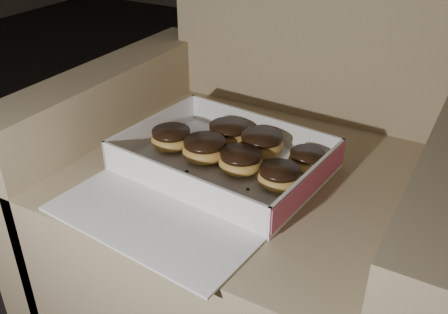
% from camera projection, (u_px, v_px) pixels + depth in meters
% --- Properties ---
extents(floor, '(4.50, 4.50, 0.00)m').
position_uv_depth(floor, '(70.00, 167.00, 1.85)').
color(floor, black).
rests_on(floor, ground).
extents(armchair, '(0.90, 0.76, 0.94)m').
position_uv_depth(armchair, '(261.00, 198.00, 1.16)').
color(armchair, '#998A62').
rests_on(armchair, floor).
extents(bakery_box, '(0.44, 0.50, 0.07)m').
position_uv_depth(bakery_box, '(213.00, 172.00, 0.99)').
color(bakery_box, white).
rests_on(bakery_box, armchair).
extents(donut_a, '(0.09, 0.09, 0.05)m').
position_uv_depth(donut_a, '(205.00, 149.00, 1.04)').
color(donut_a, gold).
rests_on(donut_a, bakery_box).
extents(donut_b, '(0.09, 0.09, 0.04)m').
position_uv_depth(donut_b, '(171.00, 139.00, 1.08)').
color(donut_b, gold).
rests_on(donut_b, bakery_box).
extents(donut_c, '(0.09, 0.09, 0.05)m').
position_uv_depth(donut_c, '(262.00, 144.00, 1.06)').
color(donut_c, gold).
rests_on(donut_c, bakery_box).
extents(donut_d, '(0.08, 0.08, 0.04)m').
position_uv_depth(donut_d, '(279.00, 177.00, 0.95)').
color(donut_d, gold).
rests_on(donut_d, bakery_box).
extents(donut_e, '(0.09, 0.09, 0.05)m').
position_uv_depth(donut_e, '(229.00, 133.00, 1.10)').
color(donut_e, gold).
rests_on(donut_e, bakery_box).
extents(donut_f, '(0.09, 0.09, 0.04)m').
position_uv_depth(donut_f, '(241.00, 161.00, 1.00)').
color(donut_f, gold).
rests_on(donut_f, bakery_box).
extents(donut_g, '(0.08, 0.08, 0.04)m').
position_uv_depth(donut_g, '(307.00, 160.00, 1.01)').
color(donut_g, gold).
rests_on(donut_g, bakery_box).
extents(crumb_a, '(0.01, 0.01, 0.00)m').
position_uv_depth(crumb_a, '(248.00, 189.00, 0.95)').
color(crumb_a, black).
rests_on(crumb_a, bakery_box).
extents(crumb_b, '(0.01, 0.01, 0.00)m').
position_uv_depth(crumb_b, '(187.00, 171.00, 1.00)').
color(crumb_b, black).
rests_on(crumb_b, bakery_box).
extents(crumb_c, '(0.01, 0.01, 0.00)m').
position_uv_depth(crumb_c, '(232.00, 210.00, 0.89)').
color(crumb_c, black).
rests_on(crumb_c, bakery_box).
extents(crumb_d, '(0.01, 0.01, 0.00)m').
position_uv_depth(crumb_d, '(137.00, 157.00, 1.05)').
color(crumb_d, black).
rests_on(crumb_d, bakery_box).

